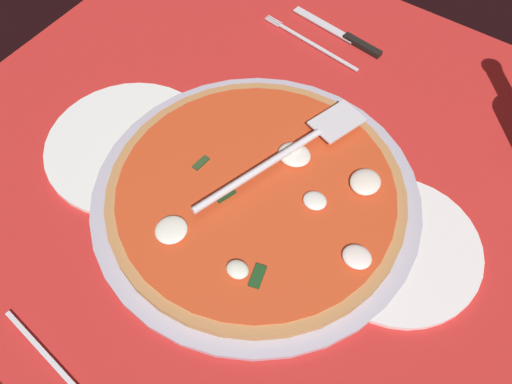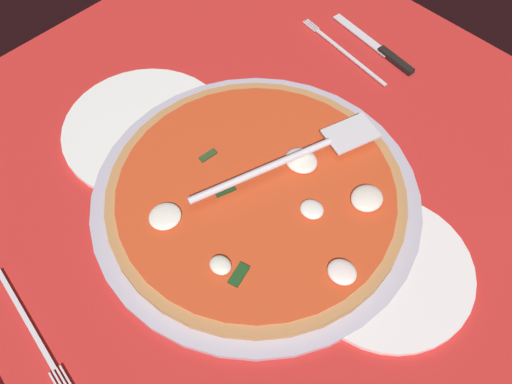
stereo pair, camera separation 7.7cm
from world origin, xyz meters
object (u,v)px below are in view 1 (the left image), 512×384
at_px(dinner_plate_left, 396,248).
at_px(dinner_plate_right, 130,146).
at_px(place_setting_far, 22,377).
at_px(pizza, 257,194).
at_px(pizza_server, 285,153).
at_px(place_setting_near, 328,41).

bearing_deg(dinner_plate_left, dinner_plate_right, 9.83).
relative_size(dinner_plate_right, place_setting_far, 1.13).
height_order(dinner_plate_right, pizza, pizza).
height_order(dinner_plate_left, pizza_server, pizza_server).
distance_m(pizza, place_setting_far, 0.36).
xyz_separation_m(dinner_plate_left, dinner_plate_right, (0.39, 0.07, 0.00)).
distance_m(dinner_plate_left, dinner_plate_right, 0.40).
distance_m(place_setting_near, place_setting_far, 0.67).
bearing_deg(pizza_server, dinner_plate_right, 131.64).
bearing_deg(pizza_server, place_setting_near, 35.19).
distance_m(dinner_plate_right, pizza_server, 0.23).
height_order(pizza_server, place_setting_near, pizza_server).
relative_size(dinner_plate_right, pizza, 0.60).
relative_size(dinner_plate_right, place_setting_near, 1.16).
height_order(dinner_plate_left, dinner_plate_right, same).
bearing_deg(place_setting_near, place_setting_far, 97.31).
xyz_separation_m(pizza, place_setting_far, (0.08, 0.35, -0.01)).
height_order(pizza, place_setting_far, pizza).
xyz_separation_m(dinner_plate_left, place_setting_near, (0.27, -0.29, -0.00)).
bearing_deg(place_setting_near, dinner_plate_right, 78.44).
xyz_separation_m(pizza, place_setting_near, (0.08, -0.33, -0.01)).
relative_size(place_setting_near, place_setting_far, 0.98).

